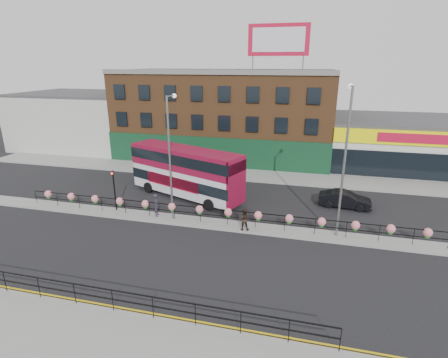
% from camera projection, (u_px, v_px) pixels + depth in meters
% --- Properties ---
extents(ground, '(120.00, 120.00, 0.00)m').
position_uv_depth(ground, '(214.00, 225.00, 25.07)').
color(ground, black).
rests_on(ground, ground).
extents(south_pavement, '(60.00, 4.00, 0.15)m').
position_uv_depth(south_pavement, '(133.00, 351.00, 14.00)').
color(south_pavement, gray).
rests_on(south_pavement, ground).
extents(north_pavement, '(60.00, 4.00, 0.15)m').
position_uv_depth(north_pavement, '(245.00, 175.00, 36.09)').
color(north_pavement, gray).
rests_on(north_pavement, ground).
extents(median, '(60.00, 1.60, 0.15)m').
position_uv_depth(median, '(214.00, 224.00, 25.05)').
color(median, gray).
rests_on(median, ground).
extents(yellow_line_inner, '(60.00, 0.10, 0.01)m').
position_uv_depth(yellow_line_inner, '(157.00, 314.00, 16.14)').
color(yellow_line_inner, gold).
rests_on(yellow_line_inner, ground).
extents(yellow_line_outer, '(60.00, 0.10, 0.01)m').
position_uv_depth(yellow_line_outer, '(156.00, 317.00, 15.98)').
color(yellow_line_outer, gold).
rests_on(yellow_line_outer, ground).
extents(brick_building, '(25.00, 12.21, 10.30)m').
position_uv_depth(brick_building, '(226.00, 114.00, 42.74)').
color(brick_building, brown).
rests_on(brick_building, ground).
extents(supermarket, '(15.00, 12.25, 5.30)m').
position_uv_depth(supermarket, '(400.00, 142.00, 38.86)').
color(supermarket, silver).
rests_on(supermarket, ground).
extents(warehouse_west, '(15.50, 12.00, 7.30)m').
position_uv_depth(warehouse_west, '(83.00, 120.00, 47.91)').
color(warehouse_west, '#B0B0AB').
rests_on(warehouse_west, ground).
extents(billboard, '(6.00, 0.29, 4.40)m').
position_uv_depth(billboard, '(278.00, 40.00, 34.12)').
color(billboard, '#AF0D2C').
rests_on(billboard, brick_building).
extents(median_railing, '(30.04, 0.56, 1.23)m').
position_uv_depth(median_railing, '(214.00, 211.00, 24.74)').
color(median_railing, black).
rests_on(median_railing, median).
extents(south_railing, '(20.04, 0.05, 1.12)m').
position_uv_depth(south_railing, '(112.00, 295.00, 15.93)').
color(south_railing, black).
rests_on(south_railing, south_pavement).
extents(double_decker_bus, '(10.77, 6.21, 4.28)m').
position_uv_depth(double_decker_bus, '(186.00, 168.00, 29.49)').
color(double_decker_bus, silver).
rests_on(double_decker_bus, ground).
extents(car, '(2.18, 4.33, 1.34)m').
position_uv_depth(car, '(345.00, 199.00, 27.92)').
color(car, black).
rests_on(car, ground).
extents(pedestrian_a, '(0.75, 0.60, 1.73)m').
position_uv_depth(pedestrian_a, '(157.00, 205.00, 25.93)').
color(pedestrian_a, '#272531').
rests_on(pedestrian_a, median).
extents(pedestrian_b, '(0.96, 0.84, 1.57)m').
position_uv_depth(pedestrian_b, '(244.00, 219.00, 23.77)').
color(pedestrian_b, black).
rests_on(pedestrian_b, median).
extents(lamp_column_west, '(0.32, 1.56, 8.89)m').
position_uv_depth(lamp_column_west, '(171.00, 148.00, 24.29)').
color(lamp_column_west, slate).
rests_on(lamp_column_west, median).
extents(lamp_column_east, '(0.35, 1.70, 9.70)m').
position_uv_depth(lamp_column_east, '(345.00, 150.00, 21.64)').
color(lamp_column_east, slate).
rests_on(lamp_column_east, median).
extents(traffic_light_median, '(0.15, 0.28, 3.65)m').
position_uv_depth(traffic_light_median, '(114.00, 182.00, 26.49)').
color(traffic_light_median, black).
rests_on(traffic_light_median, median).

